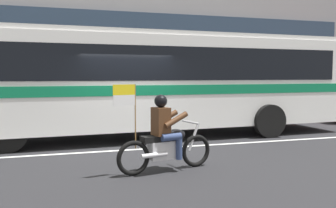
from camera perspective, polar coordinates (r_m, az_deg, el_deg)
The scene contains 5 objects.
ground_plane at distance 10.31m, azimuth -6.16°, elevation -6.42°, with size 60.00×60.00×0.00m, color black.
sidewalk_curb at distance 15.28m, azimuth -9.82°, elevation -2.61°, with size 28.00×3.80×0.15m, color #A39E93.
lane_center_stripe at distance 9.73m, azimuth -5.48°, elevation -7.05°, with size 26.60×0.14×0.01m, color silver.
transit_bus at distance 11.49m, azimuth -2.89°, elevation 4.17°, with size 13.01×3.09×3.22m.
motorcycle_with_rider at distance 7.46m, azimuth -0.47°, elevation -5.41°, with size 2.16×0.76×1.78m.
Camera 1 is at (-1.92, -9.94, 1.95)m, focal length 39.31 mm.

